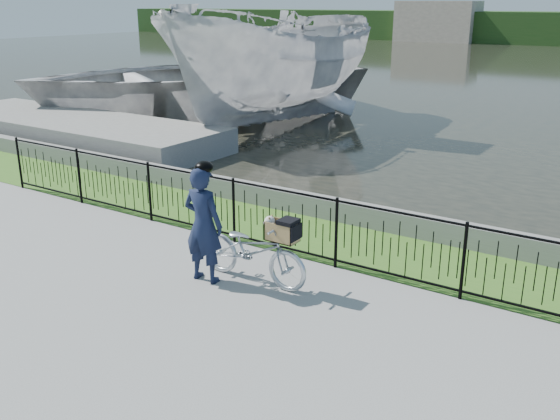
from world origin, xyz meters
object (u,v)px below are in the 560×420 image
Objects in this scene: bicycle_rig at (254,250)px; cyclist at (203,223)px; boat_near at (278,65)px; dock at (74,130)px; boat_far at (196,80)px.

cyclist is at bearing -149.73° from bicycle_rig.
cyclist is at bearing -61.72° from boat_near.
cyclist is (9.59, -5.39, 0.56)m from dock.
boat_far reaches higher than dock.
boat_far is (-4.02, 0.68, -0.79)m from boat_near.
boat_far reaches higher than bicycle_rig.
boat_far reaches higher than cyclist.
cyclist is (-0.64, -0.37, 0.41)m from bicycle_rig.
bicycle_rig is at bearing -46.09° from boat_far.
dock is at bearing 150.67° from cyclist.
cyclist is at bearing -29.33° from dock.
dock is 6.58m from boat_near.
dock is at bearing -129.91° from boat_near.
cyclist reaches higher than dock.
bicycle_rig reaches higher than dock.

